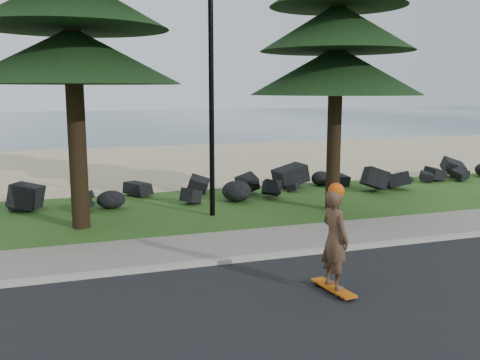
{
  "coord_description": "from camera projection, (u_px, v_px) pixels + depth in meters",
  "views": [
    {
      "loc": [
        -3.89,
        -10.73,
        3.45
      ],
      "look_at": [
        -0.27,
        0.0,
        1.52
      ],
      "focal_mm": 40.0,
      "sensor_mm": 36.0,
      "label": 1
    }
  ],
  "objects": [
    {
      "name": "skateboarder",
      "position": [
        335.0,
        239.0,
        8.99
      ],
      "size": [
        0.49,
        1.05,
        1.9
      ],
      "rotation": [
        0.0,
        0.0,
        1.7
      ],
      "color": "#C65C0B",
      "rests_on": "ground"
    },
    {
      "name": "ocean",
      "position": [
        96.0,
        121.0,
        59.47
      ],
      "size": [
        160.0,
        58.0,
        0.01
      ],
      "primitive_type": "cube",
      "color": "#325060",
      "rests_on": "ground"
    },
    {
      "name": "seawall_boulders",
      "position": [
        192.0,
        199.0,
        17.06
      ],
      "size": [
        60.0,
        2.4,
        1.1
      ],
      "primitive_type": null,
      "color": "black",
      "rests_on": "ground"
    },
    {
      "name": "beach_sand",
      "position": [
        148.0,
        163.0,
        25.37
      ],
      "size": [
        160.0,
        15.0,
        0.01
      ],
      "primitive_type": "cube",
      "color": "#CDBE88",
      "rests_on": "ground"
    },
    {
      "name": "sidewalk",
      "position": [
        249.0,
        243.0,
        12.01
      ],
      "size": [
        160.0,
        2.0,
        0.08
      ],
      "primitive_type": "cube",
      "color": "gray",
      "rests_on": "ground"
    },
    {
      "name": "kerb",
      "position": [
        266.0,
        257.0,
        10.98
      ],
      "size": [
        160.0,
        0.2,
        0.1
      ],
      "primitive_type": "cube",
      "color": "#AEA99D",
      "rests_on": "ground"
    },
    {
      "name": "road",
      "position": [
        359.0,
        333.0,
        7.62
      ],
      "size": [
        160.0,
        7.0,
        0.02
      ],
      "primitive_type": "cube",
      "color": "black",
      "rests_on": "ground"
    },
    {
      "name": "lamp_post",
      "position": [
        211.0,
        63.0,
        14.13
      ],
      "size": [
        0.25,
        0.14,
        8.14
      ],
      "color": "black",
      "rests_on": "ground"
    },
    {
      "name": "ground",
      "position": [
        252.0,
        247.0,
        11.83
      ],
      "size": [
        160.0,
        160.0,
        0.0
      ],
      "primitive_type": "plane",
      "color": "#265019",
      "rests_on": "ground"
    }
  ]
}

